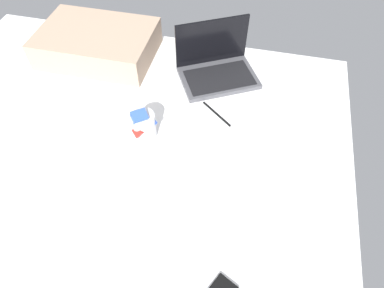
# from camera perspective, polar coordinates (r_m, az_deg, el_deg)

# --- Properties ---
(bed_mattress) EXTENTS (1.80, 1.40, 0.18)m
(bed_mattress) POSITION_cam_1_polar(r_m,az_deg,el_deg) (1.44, -12.15, -1.43)
(bed_mattress) COLOR white
(bed_mattress) RESTS_ON ground
(laptop) EXTENTS (0.40, 0.36, 0.23)m
(laptop) POSITION_cam_1_polar(r_m,az_deg,el_deg) (1.58, 4.06, 12.56)
(laptop) COLOR #4C4C51
(laptop) RESTS_ON bed_mattress
(snack_cup) EXTENTS (0.10, 0.10, 0.14)m
(snack_cup) POSITION_cam_1_polar(r_m,az_deg,el_deg) (1.31, -7.99, 3.16)
(snack_cup) COLOR silver
(snack_cup) RESTS_ON bed_mattress
(pillow) EXTENTS (0.52, 0.36, 0.13)m
(pillow) POSITION_cam_1_polar(r_m,az_deg,el_deg) (1.74, -15.36, 15.75)
(pillow) COLOR tan
(pillow) RESTS_ON bed_mattress
(charger_cable) EXTENTS (0.14, 0.11, 0.01)m
(charger_cable) POSITION_cam_1_polar(r_m,az_deg,el_deg) (1.42, 4.07, 5.01)
(charger_cable) COLOR black
(charger_cable) RESTS_ON bed_mattress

